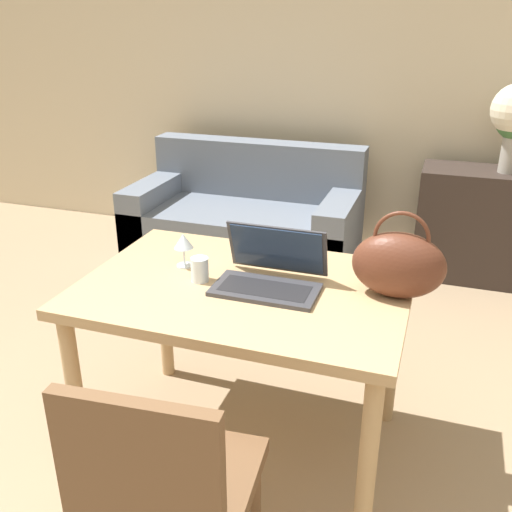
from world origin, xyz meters
The scene contains 9 objects.
wall_back centered at (0.00, 3.21, 1.35)m, with size 10.00×0.06×2.70m.
dining_table centered at (-0.14, 0.81, 0.64)m, with size 1.20×0.83×0.74m.
chair centered at (-0.09, 0.04, 0.50)m, with size 0.47×0.47×0.88m.
couch centered at (-0.78, 2.63, 0.29)m, with size 1.55×0.82×0.82m.
sideboard centered at (0.89, 2.87, 0.37)m, with size 1.03×0.40×0.74m.
laptop centered at (-0.05, 0.85, 0.80)m, with size 0.38×0.28×0.21m.
drinking_glass centered at (-0.31, 0.79, 0.78)m, with size 0.07×0.07×0.09m.
wine_glass centered at (-0.42, 0.89, 0.84)m, with size 0.08×0.08×0.14m.
handbag centered at (0.40, 0.90, 0.86)m, with size 0.32×0.17×0.32m.
Camera 1 is at (0.51, -0.97, 1.66)m, focal length 40.00 mm.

